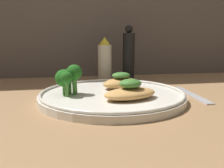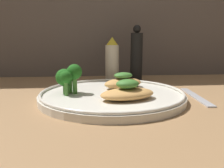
{
  "view_description": "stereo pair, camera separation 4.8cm",
  "coord_description": "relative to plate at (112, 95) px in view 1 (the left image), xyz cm",
  "views": [
    {
      "loc": [
        -8.84,
        -46.44,
        12.31
      ],
      "look_at": [
        0.0,
        0.0,
        3.4
      ],
      "focal_mm": 35.0,
      "sensor_mm": 36.0,
      "label": 1
    },
    {
      "loc": [
        -4.08,
        -47.1,
        12.31
      ],
      "look_at": [
        0.0,
        0.0,
        3.4
      ],
      "focal_mm": 35.0,
      "sensor_mm": 36.0,
      "label": 2
    }
  ],
  "objects": [
    {
      "name": "grilled_meat_front",
      "position": [
        2.52,
        -5.97,
        1.84
      ],
      "size": [
        12.34,
        9.05,
        4.01
      ],
      "color": "tan",
      "rests_on": "plate"
    },
    {
      "name": "fork",
      "position": [
        19.41,
        -0.49,
        -0.69
      ],
      "size": [
        3.27,
        17.24,
        0.6
      ],
      "color": "#B2B2B7",
      "rests_on": "ground_plane"
    },
    {
      "name": "ground_plane",
      "position": [
        0.0,
        0.0,
        -1.49
      ],
      "size": [
        180.0,
        180.0,
        1.0
      ],
      "primitive_type": "cube",
      "color": "#936D47"
    },
    {
      "name": "sauce_bottle",
      "position": [
        2.1,
        23.7,
        5.81
      ],
      "size": [
        4.44,
        4.44,
        14.22
      ],
      "color": "beige",
      "rests_on": "ground_plane"
    },
    {
      "name": "plate",
      "position": [
        0.0,
        0.0,
        0.0
      ],
      "size": [
        31.88,
        31.88,
        2.0
      ],
      "color": "silver",
      "rests_on": "ground_plane"
    },
    {
      "name": "pepper_grinder",
      "position": [
        10.08,
        23.7,
        7.32
      ],
      "size": [
        3.92,
        3.92,
        18.0
      ],
      "color": "black",
      "rests_on": "ground_plane"
    },
    {
      "name": "broccoli_bunch",
      "position": [
        -9.42,
        0.18,
        4.32
      ],
      "size": [
        5.71,
        5.53,
        6.46
      ],
      "color": "#4C8E38",
      "rests_on": "plate"
    },
    {
      "name": "grilled_meat_middle",
      "position": [
        3.17,
        4.92,
        1.93
      ],
      "size": [
        11.64,
        9.85,
        3.9
      ],
      "color": "tan",
      "rests_on": "plate"
    }
  ]
}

